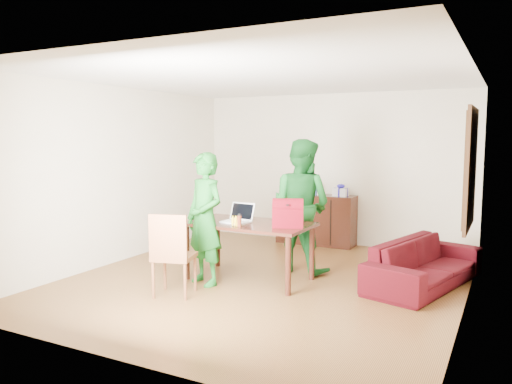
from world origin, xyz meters
The scene contains 10 objects.
room centered at (0.01, 0.13, 1.31)m, with size 5.20×5.70×2.90m.
table centered at (-0.21, -0.03, 0.68)m, with size 1.68×0.96×0.78m.
chair centered at (-0.71, -1.06, 0.30)m, with size 0.57×0.56×1.03m.
person_near centered at (-0.64, -0.48, 0.87)m, with size 0.63×0.42×1.74m, color #15601B.
person_far centered at (0.24, 0.71, 0.95)m, with size 0.93×0.72×1.90m, color #145C1F.
laptop centered at (-0.38, -0.12, 0.83)m, with size 0.38×0.28×0.26m.
bananas centered at (-0.24, -0.37, 0.81)m, with size 0.14×0.09×0.05m, color yellow, non-canonical shape.
bottle centered at (-0.18, -0.37, 0.87)m, with size 0.06×0.06×0.17m, color #602616.
red_bag centered at (0.38, -0.09, 0.93)m, with size 0.39×0.23×0.29m, color maroon.
sofa centered at (1.95, 0.76, 0.29)m, with size 2.01×0.79×0.59m, color #3A0A07.
Camera 1 is at (2.91, -5.89, 1.94)m, focal length 35.00 mm.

